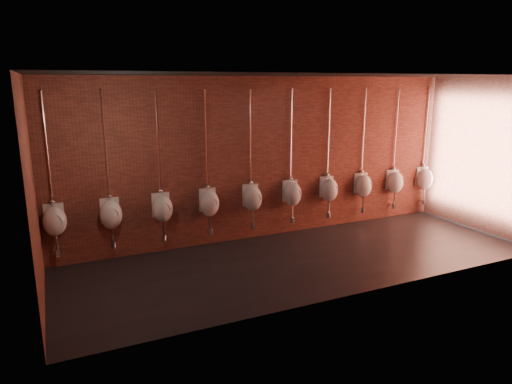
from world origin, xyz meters
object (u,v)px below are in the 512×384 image
urinal_0 (55,220)px  urinal_1 (111,214)px  urinal_3 (209,203)px  urinal_7 (363,185)px  urinal_5 (292,193)px  urinal_6 (329,189)px  urinal_8 (395,182)px  urinal_9 (425,178)px  urinal_2 (162,208)px  urinal_4 (252,198)px

urinal_0 → urinal_1: same height
urinal_3 → urinal_7: size_ratio=1.00×
urinal_0 → urinal_5: same height
urinal_3 → urinal_6: bearing=0.0°
urinal_8 → urinal_9: (0.90, 0.00, 0.00)m
urinal_0 → urinal_2: (1.79, 0.00, 0.00)m
urinal_6 → urinal_9: bearing=0.0°
urinal_8 → urinal_1: bearing=180.0°
urinal_1 → urinal_4: (2.69, 0.00, 0.00)m
urinal_8 → urinal_7: bearing=180.0°
urinal_7 → urinal_8: 0.90m
urinal_7 → urinal_5: bearing=180.0°
urinal_7 → urinal_8: same height
urinal_7 → urinal_4: bearing=180.0°
urinal_5 → urinal_7: size_ratio=1.00×
urinal_6 → urinal_3: bearing=180.0°
urinal_0 → urinal_6: (5.38, 0.00, 0.00)m
urinal_3 → urinal_9: same height
urinal_0 → urinal_3: (2.69, 0.00, 0.00)m
urinal_7 → urinal_9: (1.79, 0.00, 0.00)m
urinal_1 → urinal_8: 6.28m
urinal_6 → urinal_9: (2.69, 0.00, 0.00)m
urinal_4 → urinal_5: bearing=0.0°
urinal_2 → urinal_3: size_ratio=1.00×
urinal_1 → urinal_4: same height
urinal_6 → urinal_8: bearing=0.0°
urinal_5 → urinal_8: size_ratio=1.00×
urinal_0 → urinal_3: 2.69m
urinal_3 → urinal_7: 3.59m
urinal_4 → urinal_6: size_ratio=1.00×
urinal_4 → urinal_9: size_ratio=1.00×
urinal_3 → urinal_9: (5.38, 0.00, 0.00)m
urinal_9 → urinal_2: bearing=180.0°
urinal_3 → urinal_4: size_ratio=1.00×
urinal_0 → urinal_7: bearing=0.0°
urinal_1 → urinal_7: bearing=0.0°
urinal_1 → urinal_7: same height
urinal_4 → urinal_8: (3.59, 0.00, 0.00)m
urinal_0 → urinal_5: (4.48, 0.00, 0.00)m
urinal_0 → urinal_1: 0.90m
urinal_1 → urinal_3: (1.79, 0.00, 0.00)m
urinal_0 → urinal_8: bearing=0.0°
urinal_6 → urinal_7: 0.90m
urinal_1 → urinal_5: size_ratio=1.00×
urinal_6 → urinal_7: (0.90, 0.00, 0.00)m
urinal_2 → urinal_8: (5.38, 0.00, 0.00)m
urinal_3 → urinal_5: 1.79m
urinal_4 → urinal_6: same height
urinal_6 → urinal_1: bearing=180.0°
urinal_1 → urinal_8: size_ratio=1.00×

